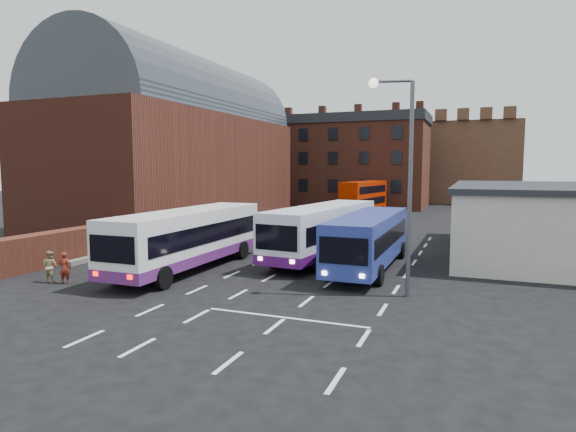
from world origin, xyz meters
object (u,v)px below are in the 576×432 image
(bus_white_outbound, at_px, (189,235))
(bus_white_inbound, at_px, (323,228))
(bus_red_double, at_px, (364,197))
(pedestrian_beige, at_px, (50,266))
(bus_blue, at_px, (369,237))
(pedestrian_red, at_px, (65,268))
(street_lamp, at_px, (403,167))

(bus_white_outbound, xyz_separation_m, bus_white_inbound, (5.55, 5.43, -0.01))
(bus_white_inbound, height_order, bus_red_double, bus_red_double)
(bus_red_double, bearing_deg, pedestrian_beige, 87.79)
(bus_blue, distance_m, bus_red_double, 29.00)
(bus_white_inbound, relative_size, bus_red_double, 1.19)
(pedestrian_red, bearing_deg, bus_blue, -164.76)
(bus_white_inbound, distance_m, pedestrian_beige, 14.26)
(bus_white_inbound, xyz_separation_m, bus_red_double, (-3.40, 26.28, 0.19))
(bus_blue, xyz_separation_m, bus_red_double, (-6.51, 28.26, 0.31))
(pedestrian_red, bearing_deg, bus_white_outbound, -145.52)
(bus_white_inbound, bearing_deg, street_lamp, 134.51)
(pedestrian_red, bearing_deg, street_lamp, 174.39)
(bus_white_outbound, relative_size, bus_blue, 1.08)
(pedestrian_red, bearing_deg, bus_red_double, -117.40)
(bus_white_inbound, height_order, pedestrian_red, bus_white_inbound)
(street_lamp, distance_m, pedestrian_beige, 16.36)
(pedestrian_red, relative_size, pedestrian_beige, 0.99)
(bus_blue, height_order, street_lamp, street_lamp)
(bus_white_inbound, bearing_deg, bus_blue, 153.57)
(bus_red_double, height_order, pedestrian_red, bus_red_double)
(bus_red_double, xyz_separation_m, pedestrian_red, (-5.70, -36.42, -1.27))
(bus_red_double, xyz_separation_m, pedestrian_beige, (-6.53, -36.46, -1.26))
(bus_white_inbound, relative_size, bus_blue, 1.09)
(bus_white_outbound, height_order, street_lamp, street_lamp)
(bus_white_outbound, relative_size, pedestrian_beige, 7.71)
(street_lamp, bearing_deg, bus_white_outbound, 172.79)
(bus_red_double, distance_m, pedestrian_beige, 37.06)
(bus_blue, bearing_deg, bus_red_double, -77.14)
(bus_blue, bearing_deg, pedestrian_beige, 32.04)
(pedestrian_beige, bearing_deg, pedestrian_red, -176.61)
(pedestrian_red, distance_m, pedestrian_beige, 0.84)
(bus_red_double, relative_size, pedestrian_red, 6.59)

